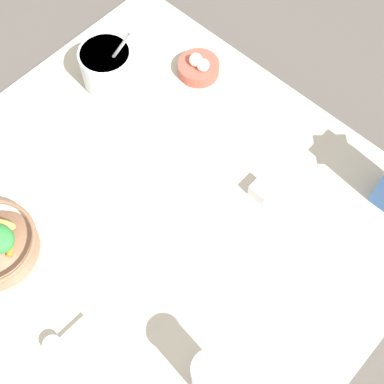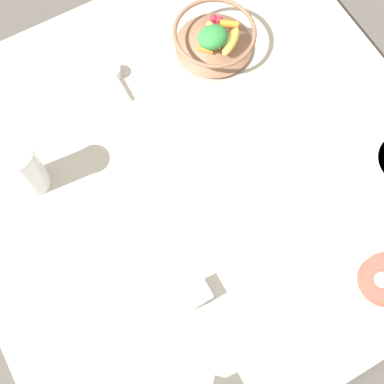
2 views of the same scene
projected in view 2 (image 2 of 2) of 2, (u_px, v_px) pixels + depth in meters
name	position (u px, v px, depth m)	size (l,w,h in m)	color
ground_plane	(199.00, 175.00, 1.23)	(6.00, 6.00, 0.00)	#4C4742
countertop	(199.00, 172.00, 1.21)	(1.07, 1.07, 0.04)	#B2A893
fruit_bowl	(215.00, 38.00, 1.27)	(0.20, 0.20, 0.09)	brown
drinking_cup	(26.00, 168.00, 1.11)	(0.07, 0.07, 0.15)	white
spice_jar	(198.00, 293.00, 1.08)	(0.05, 0.05, 0.04)	silver
measuring_scoop	(114.00, 74.00, 1.26)	(0.10, 0.04, 0.03)	white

